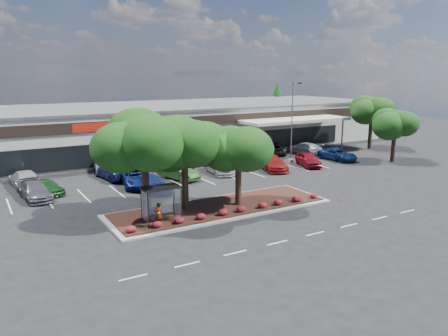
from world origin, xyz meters
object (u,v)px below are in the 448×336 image
car_0 (35,191)px  light_pole (292,127)px  survey_stake (338,203)px  car_1 (47,187)px

car_0 → light_pole: bearing=-2.1°
survey_stake → car_0: bearing=142.5°
car_0 → car_1: car_0 is taller
light_pole → car_0: bearing=-177.1°
survey_stake → car_1: 25.33m
light_pole → survey_stake: 19.62m
survey_stake → car_1: (-19.04, 16.71, 0.07)m
light_pole → car_1: size_ratio=2.43×
survey_stake → car_0: 25.46m
car_1 → survey_stake: bearing=-61.8°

